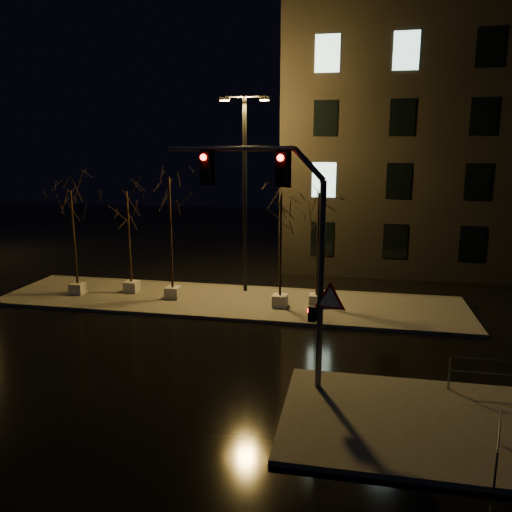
# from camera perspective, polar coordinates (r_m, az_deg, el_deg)

# --- Properties ---
(ground) EXTENTS (90.00, 90.00, 0.00)m
(ground) POSITION_cam_1_polar(r_m,az_deg,el_deg) (18.50, -7.86, -10.77)
(ground) COLOR black
(ground) RESTS_ON ground
(median) EXTENTS (22.00, 5.00, 0.15)m
(median) POSITION_cam_1_polar(r_m,az_deg,el_deg) (23.88, -3.19, -5.17)
(median) COLOR #4A4642
(median) RESTS_ON ground
(sidewalk_corner) EXTENTS (7.00, 5.00, 0.15)m
(sidewalk_corner) POSITION_cam_1_polar(r_m,az_deg,el_deg) (14.54, 17.61, -17.63)
(sidewalk_corner) COLOR #4A4642
(sidewalk_corner) RESTS_ON ground
(building) EXTENTS (25.00, 12.00, 15.00)m
(building) POSITION_cam_1_polar(r_m,az_deg,el_deg) (35.07, 25.40, 11.51)
(building) COLOR black
(building) RESTS_ON ground
(tree_0) EXTENTS (1.80, 1.80, 5.23)m
(tree_0) POSITION_cam_1_polar(r_m,az_deg,el_deg) (25.51, -20.27, 4.51)
(tree_0) COLOR #B1AFA6
(tree_0) RESTS_ON median
(tree_1) EXTENTS (1.80, 1.80, 5.16)m
(tree_1) POSITION_cam_1_polar(r_m,az_deg,el_deg) (25.05, -14.45, 4.63)
(tree_1) COLOR #B1AFA6
(tree_1) RESTS_ON median
(tree_2) EXTENTS (1.80, 1.80, 5.92)m
(tree_2) POSITION_cam_1_polar(r_m,az_deg,el_deg) (23.50, -9.84, 5.78)
(tree_2) COLOR #B1AFA6
(tree_2) RESTS_ON median
(tree_3) EXTENTS (1.80, 1.80, 5.24)m
(tree_3) POSITION_cam_1_polar(r_m,az_deg,el_deg) (21.95, 2.85, 4.15)
(tree_3) COLOR #B1AFA6
(tree_3) RESTS_ON median
(tree_4) EXTENTS (1.80, 1.80, 5.27)m
(tree_4) POSITION_cam_1_polar(r_m,az_deg,el_deg) (22.13, 7.16, 4.20)
(tree_4) COLOR #B1AFA6
(tree_4) RESTS_ON median
(traffic_signal_mast) EXTENTS (5.70, 1.33, 7.10)m
(traffic_signal_mast) POSITION_cam_1_polar(r_m,az_deg,el_deg) (14.56, 3.19, 2.83)
(traffic_signal_mast) COLOR #53555A
(traffic_signal_mast) RESTS_ON sidewalk_corner
(streetlight_main) EXTENTS (2.37, 0.46, 9.48)m
(streetlight_main) POSITION_cam_1_polar(r_m,az_deg,el_deg) (24.41, -1.29, 8.48)
(streetlight_main) COLOR black
(streetlight_main) RESTS_ON median
(guard_rail_a) EXTENTS (2.44, 0.06, 1.05)m
(guard_rail_a) POSITION_cam_1_polar(r_m,az_deg,el_deg) (16.42, 25.45, -11.76)
(guard_rail_a) COLOR #53555A
(guard_rail_a) RESTS_ON sidewalk_corner
(guard_rail_b) EXTENTS (0.61, 1.93, 0.95)m
(guard_rail_b) POSITION_cam_1_polar(r_m,az_deg,el_deg) (13.10, 25.96, -18.39)
(guard_rail_b) COLOR #53555A
(guard_rail_b) RESTS_ON sidewalk_corner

